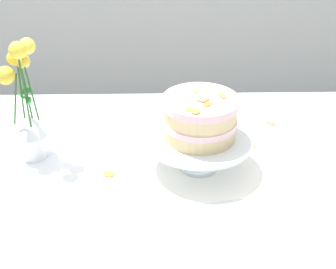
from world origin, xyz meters
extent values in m
cube|color=white|center=(0.00, 0.00, 0.72)|extent=(1.40, 1.00, 0.03)
cylinder|color=brown|center=(0.60, 0.40, 0.35)|extent=(0.06, 0.06, 0.71)
cube|color=white|center=(0.14, 0.03, 0.74)|extent=(0.37, 0.37, 0.00)
cylinder|color=silver|center=(0.14, 0.03, 0.75)|extent=(0.11, 0.11, 0.01)
cylinder|color=silver|center=(0.14, 0.03, 0.79)|extent=(0.03, 0.03, 0.07)
cylinder|color=silver|center=(0.14, 0.03, 0.83)|extent=(0.29, 0.29, 0.01)
cylinder|color=beige|center=(0.14, 0.03, 0.86)|extent=(0.19, 0.19, 0.04)
cylinder|color=beige|center=(0.14, 0.03, 0.89)|extent=(0.20, 0.20, 0.02)
cylinder|color=beige|center=(0.14, 0.03, 0.91)|extent=(0.19, 0.19, 0.04)
cylinder|color=beige|center=(0.14, 0.03, 0.94)|extent=(0.20, 0.20, 0.02)
ellipsoid|color=orange|center=(0.15, -0.01, 0.96)|extent=(0.03, 0.04, 0.00)
ellipsoid|color=pink|center=(0.15, 0.04, 0.96)|extent=(0.04, 0.04, 0.00)
ellipsoid|color=pink|center=(0.15, 0.03, 0.96)|extent=(0.04, 0.03, 0.01)
ellipsoid|color=pink|center=(0.14, 0.05, 0.96)|extent=(0.03, 0.03, 0.01)
ellipsoid|color=yellow|center=(0.12, -0.04, 0.96)|extent=(0.03, 0.03, 0.01)
ellipsoid|color=#E56B51|center=(0.15, 0.02, 0.96)|extent=(0.03, 0.04, 0.01)
ellipsoid|color=yellow|center=(0.14, 0.06, 0.96)|extent=(0.04, 0.03, 0.01)
ellipsoid|color=#E56B51|center=(0.14, 0.02, 0.96)|extent=(0.03, 0.02, 0.00)
ellipsoid|color=yellow|center=(0.20, 0.04, 0.96)|extent=(0.03, 0.04, 0.01)
ellipsoid|color=yellow|center=(0.11, -0.03, 0.96)|extent=(0.03, 0.02, 0.00)
cylinder|color=silver|center=(-0.33, 0.09, 0.78)|extent=(0.07, 0.07, 0.08)
cone|color=silver|center=(-0.33, 0.09, 0.85)|extent=(0.10, 0.10, 0.06)
cylinder|color=#2D6028|center=(-0.31, 0.10, 0.96)|extent=(0.02, 0.01, 0.21)
sphere|color=yellow|center=(-0.30, 0.10, 1.07)|extent=(0.04, 0.04, 0.04)
cylinder|color=#2D6028|center=(-0.32, 0.10, 0.94)|extent=(0.01, 0.01, 0.17)
sphere|color=yellow|center=(-0.32, 0.11, 1.03)|extent=(0.04, 0.04, 0.04)
ellipsoid|color=#236B2D|center=(-0.32, 0.10, 0.95)|extent=(0.04, 0.05, 0.01)
cylinder|color=#2D6028|center=(-0.34, 0.11, 0.95)|extent=(0.02, 0.02, 0.18)
sphere|color=yellow|center=(-0.34, 0.11, 1.03)|extent=(0.04, 0.04, 0.04)
ellipsoid|color=#236B2D|center=(-0.34, 0.11, 0.92)|extent=(0.04, 0.05, 0.01)
cylinder|color=#2D6028|center=(-0.35, 0.08, 0.93)|extent=(0.03, 0.02, 0.14)
sphere|color=gold|center=(-0.36, 0.08, 1.00)|extent=(0.05, 0.05, 0.05)
cylinder|color=#2D6028|center=(-0.32, 0.07, 0.97)|extent=(0.01, 0.03, 0.22)
sphere|color=yellow|center=(-0.31, 0.06, 1.08)|extent=(0.04, 0.04, 0.04)
ellipsoid|color=#236B2D|center=(-0.31, 0.07, 0.93)|extent=(0.03, 0.05, 0.01)
ellipsoid|color=#E56B51|center=(0.39, 0.27, 0.74)|extent=(0.04, 0.04, 0.00)
ellipsoid|color=yellow|center=(0.31, 0.13, 0.74)|extent=(0.03, 0.03, 0.00)
ellipsoid|color=orange|center=(-0.11, 0.00, 0.74)|extent=(0.04, 0.03, 0.01)
camera|label=1|loc=(0.03, -1.03, 1.49)|focal=49.80mm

